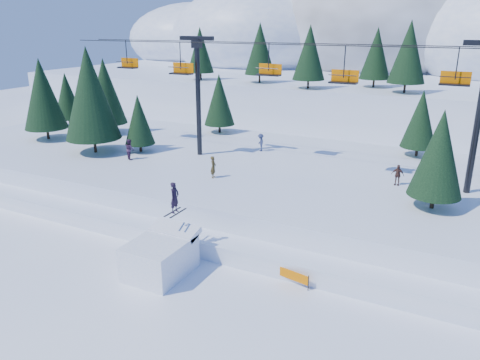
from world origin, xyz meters
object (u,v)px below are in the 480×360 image
at_px(chairlift, 315,85).
at_px(banner_far, 420,291).
at_px(jump_kicker, 161,255).
at_px(banner_near, 287,273).

relative_size(chairlift, banner_far, 16.60).
height_order(chairlift, banner_far, chairlift).
height_order(jump_kicker, banner_near, jump_kicker).
bearing_deg(jump_kicker, banner_near, 18.88).
bearing_deg(banner_far, jump_kicker, -164.44).
xyz_separation_m(jump_kicker, chairlift, (3.68, 15.45, 8.16)).
distance_m(jump_kicker, banner_far, 14.25).
bearing_deg(chairlift, banner_far, -49.24).
distance_m(chairlift, banner_near, 16.09).
height_order(chairlift, banner_near, chairlift).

